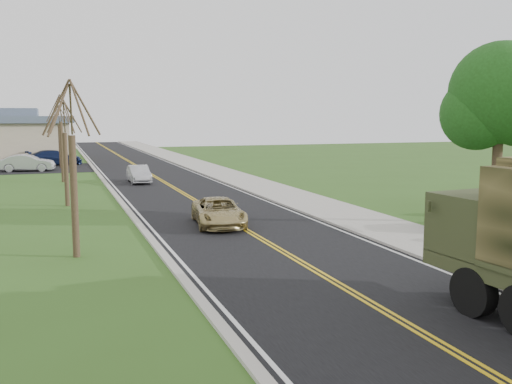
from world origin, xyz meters
name	(u,v)px	position (x,y,z in m)	size (l,w,h in m)	color
ground	(422,334)	(0.00, 0.00, 0.00)	(160.00, 160.00, 0.00)	#32551C
road	(146,171)	(0.00, 40.00, 0.01)	(8.00, 120.00, 0.01)	black
curb_right	(192,169)	(4.15, 40.00, 0.06)	(0.30, 120.00, 0.12)	#9E998E
sidewalk_right	(211,169)	(5.90, 40.00, 0.05)	(3.20, 120.00, 0.10)	#9E998E
curb_left	(97,173)	(-4.15, 40.00, 0.05)	(0.30, 120.00, 0.10)	#9E998E
leafy_tree	(500,101)	(11.00, 10.01, 5.49)	(4.83, 4.50, 8.10)	#38281C
bare_tree_a	(74,182)	(-7.00, 10.00, 2.63)	(1.93, 2.26, 6.08)	#38281C
bare_tree_b	(66,160)	(-7.00, 22.00, 2.48)	(1.83, 2.14, 5.73)	#38281C
bare_tree_c	(62,144)	(-7.00, 34.00, 2.78)	(2.04, 2.39, 6.42)	#38281C
bare_tree_d	(60,141)	(-7.00, 46.00, 2.55)	(1.88, 2.20, 5.91)	#38281C
suv_champagne	(219,212)	(-0.80, 13.84, 0.61)	(2.04, 4.41, 1.23)	tan
sedan_silver	(139,174)	(-1.80, 31.57, 0.64)	(1.35, 3.86, 1.27)	silver
pickup_navy	(487,215)	(9.71, 9.00, 0.64)	(1.80, 4.43, 1.29)	#0E1936
lot_car_silver	(27,163)	(-9.82, 43.64, 0.76)	(1.60, 4.59, 1.51)	#B3B2B7
lot_car_navy	(55,158)	(-7.51, 49.45, 0.76)	(2.13, 5.23, 1.52)	#111B3E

